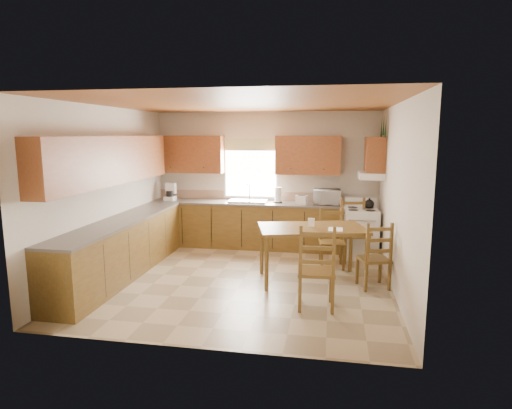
% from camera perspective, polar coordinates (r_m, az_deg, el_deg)
% --- Properties ---
extents(floor, '(4.50, 4.50, 0.00)m').
position_cam_1_polar(floor, '(6.84, -1.70, -9.92)').
color(floor, '#9A8764').
rests_on(floor, ground).
extents(ceiling, '(4.50, 4.50, 0.00)m').
position_cam_1_polar(ceiling, '(6.47, -1.82, 13.27)').
color(ceiling, brown).
rests_on(ceiling, floor).
extents(wall_left, '(4.50, 4.50, 0.00)m').
position_cam_1_polar(wall_left, '(7.32, -19.29, 1.70)').
color(wall_left, beige).
rests_on(wall_left, floor).
extents(wall_right, '(4.50, 4.50, 0.00)m').
position_cam_1_polar(wall_right, '(6.45, 18.21, 0.80)').
color(wall_right, beige).
rests_on(wall_right, floor).
extents(wall_back, '(4.50, 4.50, 0.00)m').
position_cam_1_polar(wall_back, '(8.72, 1.27, 3.38)').
color(wall_back, beige).
rests_on(wall_back, floor).
extents(wall_front, '(4.50, 4.50, 0.00)m').
position_cam_1_polar(wall_front, '(4.37, -7.80, -2.70)').
color(wall_front, beige).
rests_on(wall_front, floor).
extents(lower_cab_back, '(3.75, 0.60, 0.88)m').
position_cam_1_polar(lower_cab_back, '(8.63, -1.52, -2.80)').
color(lower_cab_back, brown).
rests_on(lower_cab_back, floor).
extents(lower_cab_left, '(0.60, 3.60, 0.88)m').
position_cam_1_polar(lower_cab_left, '(7.22, -17.39, -5.67)').
color(lower_cab_left, brown).
rests_on(lower_cab_left, floor).
extents(counter_back, '(3.75, 0.63, 0.04)m').
position_cam_1_polar(counter_back, '(8.55, -1.53, 0.21)').
color(counter_back, '#57514B').
rests_on(counter_back, lower_cab_back).
extents(counter_left, '(0.63, 3.60, 0.04)m').
position_cam_1_polar(counter_left, '(7.11, -17.57, -2.09)').
color(counter_left, '#57514B').
rests_on(counter_left, lower_cab_left).
extents(backsplash, '(3.75, 0.01, 0.18)m').
position_cam_1_polar(backsplash, '(8.81, -1.16, 1.22)').
color(backsplash, '#997960').
rests_on(backsplash, counter_back).
extents(upper_cab_back_left, '(1.41, 0.33, 0.75)m').
position_cam_1_polar(upper_cab_back_left, '(8.89, -8.86, 6.65)').
color(upper_cab_back_left, brown).
rests_on(upper_cab_back_left, wall_back).
extents(upper_cab_back_right, '(1.25, 0.33, 0.75)m').
position_cam_1_polar(upper_cab_back_right, '(8.43, 6.95, 6.55)').
color(upper_cab_back_right, brown).
rests_on(upper_cab_back_right, wall_back).
extents(upper_cab_left, '(0.33, 3.60, 0.75)m').
position_cam_1_polar(upper_cab_left, '(7.06, -18.93, 5.59)').
color(upper_cab_left, brown).
rests_on(upper_cab_left, wall_left).
extents(upper_cab_stove, '(0.33, 0.62, 0.62)m').
position_cam_1_polar(upper_cab_stove, '(8.01, 15.56, 6.46)').
color(upper_cab_stove, brown).
rests_on(upper_cab_stove, wall_right).
extents(range_hood, '(0.44, 0.62, 0.12)m').
position_cam_1_polar(range_hood, '(8.03, 15.09, 3.77)').
color(range_hood, silver).
rests_on(range_hood, wall_right).
extents(window_frame, '(1.13, 0.02, 1.18)m').
position_cam_1_polar(window_frame, '(8.72, -0.71, 4.70)').
color(window_frame, silver).
rests_on(window_frame, wall_back).
extents(window_pane, '(1.05, 0.01, 1.10)m').
position_cam_1_polar(window_pane, '(8.72, -0.72, 4.70)').
color(window_pane, white).
rests_on(window_pane, wall_back).
extents(window_valance, '(1.19, 0.01, 0.24)m').
position_cam_1_polar(window_valance, '(8.66, -0.75, 7.98)').
color(window_valance, '#5B7C3B').
rests_on(window_valance, wall_back).
extents(sink_basin, '(0.75, 0.45, 0.04)m').
position_cam_1_polar(sink_basin, '(8.53, -1.04, 0.47)').
color(sink_basin, silver).
rests_on(sink_basin, counter_back).
extents(pine_decal_a, '(0.22, 0.22, 0.36)m').
position_cam_1_polar(pine_decal_a, '(7.70, 16.92, 9.87)').
color(pine_decal_a, '#183A19').
rests_on(pine_decal_a, wall_right).
extents(pine_decal_b, '(0.22, 0.22, 0.36)m').
position_cam_1_polar(pine_decal_b, '(8.02, 16.67, 10.13)').
color(pine_decal_b, '#183A19').
rests_on(pine_decal_b, wall_right).
extents(pine_decal_c, '(0.22, 0.22, 0.36)m').
position_cam_1_polar(pine_decal_c, '(8.34, 16.41, 9.82)').
color(pine_decal_c, '#183A19').
rests_on(pine_decal_c, wall_right).
extents(stove, '(0.63, 0.65, 0.88)m').
position_cam_1_polar(stove, '(8.15, 13.74, -3.79)').
color(stove, silver).
rests_on(stove, floor).
extents(coffeemaker, '(0.27, 0.30, 0.36)m').
position_cam_1_polar(coffeemaker, '(8.93, -11.41, 1.72)').
color(coffeemaker, silver).
rests_on(coffeemaker, counter_back).
extents(paper_towel, '(0.14, 0.14, 0.31)m').
position_cam_1_polar(paper_towel, '(8.44, 2.95, 1.28)').
color(paper_towel, white).
rests_on(paper_towel, counter_back).
extents(toaster, '(0.23, 0.17, 0.17)m').
position_cam_1_polar(toaster, '(8.30, 6.06, 0.62)').
color(toaster, silver).
rests_on(toaster, counter_back).
extents(microwave, '(0.48, 0.35, 0.29)m').
position_cam_1_polar(microwave, '(8.35, 9.43, 1.01)').
color(microwave, silver).
rests_on(microwave, counter_back).
extents(dining_table, '(1.77, 1.28, 0.85)m').
position_cam_1_polar(dining_table, '(6.70, 7.41, -6.57)').
color(dining_table, brown).
rests_on(dining_table, floor).
extents(chair_near_left, '(0.50, 0.48, 1.12)m').
position_cam_1_polar(chair_near_left, '(5.67, 8.05, -8.14)').
color(chair_near_left, brown).
rests_on(chair_near_left, floor).
extents(chair_near_right, '(0.52, 0.51, 1.00)m').
position_cam_1_polar(chair_near_right, '(6.59, 15.44, -6.46)').
color(chair_near_right, brown).
rests_on(chair_near_right, floor).
extents(chair_far_left, '(0.46, 0.45, 1.00)m').
position_cam_1_polar(chair_far_left, '(7.41, 10.11, -4.51)').
color(chair_far_left, brown).
rests_on(chair_far_left, floor).
extents(chair_far_right, '(0.55, 0.53, 1.12)m').
position_cam_1_polar(chair_far_right, '(7.83, 13.01, -3.42)').
color(chair_far_right, brown).
rests_on(chair_far_right, floor).
extents(table_paper, '(0.22, 0.28, 0.00)m').
position_cam_1_polar(table_paper, '(6.49, 10.55, -3.27)').
color(table_paper, white).
rests_on(table_paper, dining_table).
extents(table_card, '(0.10, 0.05, 0.13)m').
position_cam_1_polar(table_card, '(6.61, 7.37, -2.38)').
color(table_card, white).
rests_on(table_card, dining_table).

